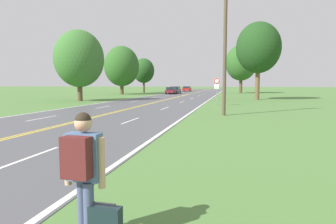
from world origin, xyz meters
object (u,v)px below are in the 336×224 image
object	(u,v)px
hitchhiker_person	(83,164)
tree_left_verge	(241,63)
tree_right_cluster	(144,71)
tree_behind_sign	(79,59)
car_dark_blue_van_approaching	(175,90)
traffic_sign	(217,85)
car_red_hatchback_mid_near	(187,89)
tree_mid_treeline	(122,66)
tree_far_back	(258,48)
car_maroon_hatchback_nearest	(171,90)

from	to	relation	value
hitchhiker_person	tree_left_verge	distance (m)	66.12
tree_left_verge	tree_right_cluster	bearing A→B (deg)	-177.58
hitchhiker_person	tree_behind_sign	bearing A→B (deg)	31.64
car_dark_blue_van_approaching	tree_behind_sign	bearing A→B (deg)	167.77
tree_left_verge	car_dark_blue_van_approaching	bearing A→B (deg)	-165.45
hitchhiker_person	traffic_sign	world-z (taller)	traffic_sign
traffic_sign	car_red_hatchback_mid_near	size ratio (longest dim) A/B	0.65
tree_left_verge	car_dark_blue_van_approaching	size ratio (longest dim) A/B	2.28
traffic_sign	tree_mid_treeline	world-z (taller)	tree_mid_treeline
tree_mid_treeline	tree_behind_sign	bearing A→B (deg)	-82.12
traffic_sign	tree_far_back	distance (m)	14.25
hitchhiker_person	traffic_sign	bearing A→B (deg)	2.17
car_red_hatchback_mid_near	tree_far_back	bearing A→B (deg)	-157.24
hitchhiker_person	tree_far_back	size ratio (longest dim) A/B	0.17
tree_left_verge	tree_behind_sign	distance (m)	40.59
tree_behind_sign	car_maroon_hatchback_nearest	distance (m)	27.26
tree_left_verge	car_maroon_hatchback_nearest	bearing A→B (deg)	-147.81
tree_mid_treeline	car_red_hatchback_mid_near	bearing A→B (deg)	68.72
car_maroon_hatchback_nearest	car_dark_blue_van_approaching	distance (m)	5.19
tree_behind_sign	tree_right_cluster	xyz separation A→B (m)	(-1.96, 34.08, -0.06)
car_dark_blue_van_approaching	car_red_hatchback_mid_near	distance (m)	15.98
car_maroon_hatchback_nearest	car_red_hatchback_mid_near	world-z (taller)	car_maroon_hatchback_nearest
tree_right_cluster	car_maroon_hatchback_nearest	bearing A→B (deg)	-43.78
car_maroon_hatchback_nearest	tree_right_cluster	bearing A→B (deg)	48.93
tree_behind_sign	car_dark_blue_van_approaching	xyz separation A→B (m)	(6.18, 31.33, -4.43)
hitchhiker_person	car_dark_blue_van_approaching	world-z (taller)	hitchhiker_person
tree_far_back	car_maroon_hatchback_nearest	size ratio (longest dim) A/B	2.77
car_dark_blue_van_approaching	car_red_hatchback_mid_near	xyz separation A→B (m)	(0.20, 15.98, -0.05)
tree_left_verge	car_maroon_hatchback_nearest	distance (m)	17.73
tree_left_verge	car_dark_blue_van_approaching	distance (m)	15.90
hitchhiker_person	tree_far_back	xyz separation A→B (m)	(5.18, 38.50, 5.80)
traffic_sign	tree_left_verge	world-z (taller)	tree_left_verge
tree_left_verge	car_red_hatchback_mid_near	bearing A→B (deg)	138.89
car_maroon_hatchback_nearest	tree_behind_sign	bearing A→B (deg)	169.12
tree_far_back	car_red_hatchback_mid_near	size ratio (longest dim) A/B	2.43
car_maroon_hatchback_nearest	car_dark_blue_van_approaching	size ratio (longest dim) A/B	0.79
tree_right_cluster	car_dark_blue_van_approaching	xyz separation A→B (m)	(8.14, -2.76, -4.37)
tree_mid_treeline	tree_right_cluster	world-z (taller)	tree_mid_treeline
tree_left_verge	tree_far_back	distance (m)	27.32
tree_left_verge	tree_right_cluster	size ratio (longest dim) A/B	1.33
car_maroon_hatchback_nearest	car_red_hatchback_mid_near	distance (m)	21.16
tree_mid_treeline	tree_right_cluster	bearing A→B (deg)	83.94
hitchhiker_person	car_maroon_hatchback_nearest	xyz separation A→B (m)	(-10.43, 56.89, -0.32)
hitchhiker_person	tree_far_back	bearing A→B (deg)	-4.61
hitchhiker_person	traffic_sign	xyz separation A→B (m)	(0.40, 25.97, 0.97)
car_red_hatchback_mid_near	tree_mid_treeline	bearing A→B (deg)	160.01
tree_right_cluster	tree_far_back	size ratio (longest dim) A/B	0.78
car_dark_blue_van_approaching	tree_mid_treeline	bearing A→B (deg)	131.27
hitchhiker_person	tree_right_cluster	bearing A→B (deg)	19.16
tree_left_verge	car_dark_blue_van_approaching	world-z (taller)	tree_left_verge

